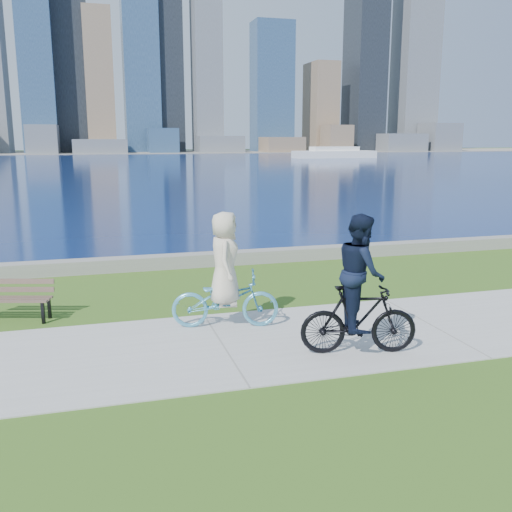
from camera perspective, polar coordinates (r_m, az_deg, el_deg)
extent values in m
plane|color=#345917|center=(9.81, -3.33, -8.99)|extent=(320.00, 320.00, 0.00)
cube|color=#AAAAA5|center=(9.81, -3.33, -8.94)|extent=(80.00, 3.50, 0.02)
cube|color=gray|center=(15.64, -8.28, -0.53)|extent=(90.00, 0.50, 0.35)
cube|color=navy|center=(81.06, -14.61, 8.96)|extent=(320.00, 131.00, 0.01)
cube|color=gray|center=(139.02, -15.25, 9.97)|extent=(320.00, 30.00, 0.12)
cube|color=slate|center=(130.69, -20.54, 10.86)|extent=(6.29, 9.35, 6.05)
cube|color=slate|center=(130.22, -15.34, 10.52)|extent=(11.24, 9.19, 3.07)
cube|color=navy|center=(132.32, -9.33, 11.32)|extent=(6.61, 6.89, 5.47)
cube|color=slate|center=(134.59, -3.68, 11.09)|extent=(10.40, 7.73, 3.80)
cube|color=#7D644D|center=(136.60, 2.51, 11.06)|extent=(8.98, 9.56, 3.53)
cube|color=#7D644D|center=(142.07, 8.07, 11.55)|extent=(6.03, 6.69, 6.36)
cube|color=slate|center=(149.03, 14.38, 10.93)|extent=(10.90, 6.61, 4.38)
cube|color=slate|center=(155.46, 17.87, 11.24)|extent=(7.89, 8.47, 6.97)
cube|color=navy|center=(138.63, -21.14, 18.28)|extent=(7.12, 9.02, 41.92)
cube|color=#7D644D|center=(140.60, -15.41, 16.39)|extent=(6.10, 11.45, 31.48)
cube|color=black|center=(142.77, -9.15, 19.87)|extent=(7.93, 6.23, 47.81)
cube|color=slate|center=(142.92, -5.03, 22.34)|extent=(6.38, 7.24, 59.51)
cube|color=navy|center=(143.74, 1.61, 16.47)|extent=(9.37, 7.06, 30.43)
cube|color=#7D644D|center=(150.45, 6.49, 14.54)|extent=(6.17, 10.18, 21.80)
cube|color=black|center=(155.13, 10.88, 19.22)|extent=(7.77, 10.55, 48.17)
cube|color=slate|center=(163.05, 15.63, 17.82)|extent=(9.62, 9.23, 43.54)
cube|color=navy|center=(143.34, -11.67, 23.04)|extent=(8.00, 8.00, 64.00)
cube|color=white|center=(99.95, 7.82, 10.03)|extent=(14.13, 4.04, 1.21)
cube|color=white|center=(99.93, 7.83, 10.58)|extent=(8.08, 3.03, 0.71)
cube|color=black|center=(11.59, -20.52, -5.36)|extent=(0.07, 0.07, 0.42)
cube|color=black|center=(11.89, -19.97, -4.89)|extent=(0.07, 0.07, 0.42)
cube|color=brown|center=(11.78, -23.60, -4.18)|extent=(1.46, 0.50, 0.04)
cube|color=brown|center=(11.91, -23.31, -3.99)|extent=(1.46, 0.50, 0.04)
cube|color=brown|center=(12.04, -23.04, -3.80)|extent=(1.46, 0.50, 0.04)
cube|color=brown|center=(12.11, -22.88, -3.10)|extent=(1.46, 0.46, 0.11)
cube|color=brown|center=(12.10, -22.89, -2.34)|extent=(1.46, 0.46, 0.11)
imported|color=#57B0D4|center=(10.58, -3.11, -4.38)|extent=(1.10, 2.08, 1.03)
imported|color=white|center=(10.39, -3.16, -0.27)|extent=(0.72, 0.95, 1.72)
imported|color=black|center=(9.41, 10.24, -6.28)|extent=(0.96, 1.96, 1.14)
imported|color=black|center=(9.20, 10.42, -1.58)|extent=(0.88, 1.03, 1.86)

